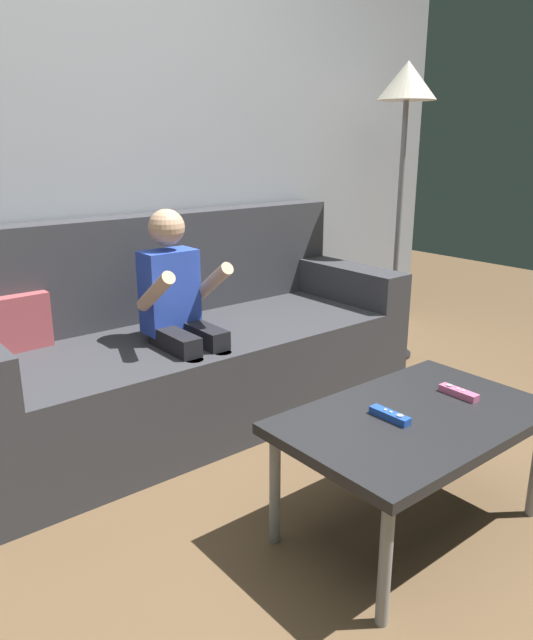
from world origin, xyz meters
TOP-DOWN VIEW (x-y plane):
  - ground_plane at (0.00, 0.00)m, footprint 9.31×9.31m
  - wall_back at (0.00, 1.76)m, footprint 4.66×0.05m
  - couch at (0.22, 1.37)m, footprint 2.09×0.80m
  - person_seated_on_couch at (0.10, 1.18)m, footprint 0.33×0.40m
  - coffee_table at (0.33, 0.15)m, footprint 0.89×0.55m
  - game_remote_blue_near_edge at (0.24, 0.18)m, footprint 0.04×0.14m
  - game_remote_pink_center at (0.56, 0.15)m, footprint 0.04×0.14m
  - floor_lamp at (1.61, 1.30)m, footprint 0.32×0.32m

SIDE VIEW (x-z plane):
  - ground_plane at x=0.00m, z-range 0.00..0.00m
  - couch at x=0.22m, z-range -0.15..0.78m
  - coffee_table at x=0.33m, z-range 0.17..0.59m
  - game_remote_blue_near_edge at x=0.24m, z-range 0.42..0.44m
  - game_remote_pink_center at x=0.56m, z-range 0.42..0.44m
  - person_seated_on_couch at x=0.10m, z-range 0.07..1.06m
  - wall_back at x=0.00m, z-range 0.00..2.50m
  - floor_lamp at x=1.61m, z-range 0.61..2.27m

